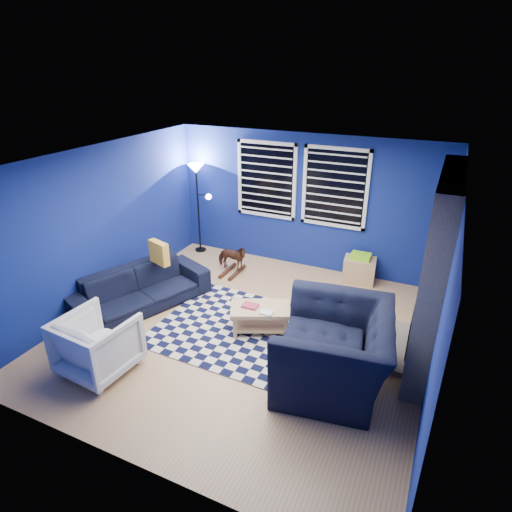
{
  "coord_description": "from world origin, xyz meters",
  "views": [
    {
      "loc": [
        2.34,
        -4.69,
        3.63
      ],
      "look_at": [
        0.04,
        0.3,
        1.1
      ],
      "focal_mm": 30.0,
      "sensor_mm": 36.0,
      "label": 1
    }
  ],
  "objects_px": {
    "rocking_horse": "(232,258)",
    "cabinet": "(359,269)",
    "armchair_bent": "(98,344)",
    "floor_lamp": "(197,181)",
    "sofa": "(140,289)",
    "coffee_table": "(260,314)",
    "armchair_big": "(334,349)",
    "tv": "(449,223)"
  },
  "relations": [
    {
      "from": "rocking_horse",
      "to": "cabinet",
      "type": "relative_size",
      "value": 1.01
    },
    {
      "from": "cabinet",
      "to": "armchair_bent",
      "type": "bearing_deg",
      "value": -129.67
    },
    {
      "from": "floor_lamp",
      "to": "rocking_horse",
      "type": "bearing_deg",
      "value": -31.37
    },
    {
      "from": "armchair_bent",
      "to": "cabinet",
      "type": "bearing_deg",
      "value": -118.46
    },
    {
      "from": "sofa",
      "to": "coffee_table",
      "type": "xyz_separation_m",
      "value": [
        2.03,
        0.15,
        -0.02
      ]
    },
    {
      "from": "sofa",
      "to": "armchair_big",
      "type": "relative_size",
      "value": 1.46
    },
    {
      "from": "sofa",
      "to": "floor_lamp",
      "type": "relative_size",
      "value": 1.2
    },
    {
      "from": "sofa",
      "to": "rocking_horse",
      "type": "height_order",
      "value": "sofa"
    },
    {
      "from": "rocking_horse",
      "to": "coffee_table",
      "type": "distance_m",
      "value": 1.95
    },
    {
      "from": "armchair_big",
      "to": "armchair_bent",
      "type": "relative_size",
      "value": 1.73
    },
    {
      "from": "sofa",
      "to": "floor_lamp",
      "type": "xyz_separation_m",
      "value": [
        -0.29,
        2.3,
        1.16
      ]
    },
    {
      "from": "armchair_bent",
      "to": "armchair_big",
      "type": "bearing_deg",
      "value": -155.05
    },
    {
      "from": "sofa",
      "to": "armchair_bent",
      "type": "bearing_deg",
      "value": -138.19
    },
    {
      "from": "armchair_big",
      "to": "rocking_horse",
      "type": "relative_size",
      "value": 2.55
    },
    {
      "from": "rocking_horse",
      "to": "tv",
      "type": "bearing_deg",
      "value": -89.49
    },
    {
      "from": "tv",
      "to": "rocking_horse",
      "type": "xyz_separation_m",
      "value": [
        -3.5,
        -0.41,
        -1.08
      ]
    },
    {
      "from": "armchair_big",
      "to": "cabinet",
      "type": "relative_size",
      "value": 2.56
    },
    {
      "from": "coffee_table",
      "to": "cabinet",
      "type": "relative_size",
      "value": 1.68
    },
    {
      "from": "cabinet",
      "to": "coffee_table",
      "type": "bearing_deg",
      "value": -120.65
    },
    {
      "from": "sofa",
      "to": "coffee_table",
      "type": "relative_size",
      "value": 2.22
    },
    {
      "from": "sofa",
      "to": "armchair_big",
      "type": "height_order",
      "value": "armchair_big"
    },
    {
      "from": "tv",
      "to": "floor_lamp",
      "type": "distance_m",
      "value": 4.58
    },
    {
      "from": "tv",
      "to": "coffee_table",
      "type": "distance_m",
      "value": 3.15
    },
    {
      "from": "armchair_bent",
      "to": "rocking_horse",
      "type": "distance_m",
      "value": 3.13
    },
    {
      "from": "rocking_horse",
      "to": "sofa",
      "type": "bearing_deg",
      "value": 148.44
    },
    {
      "from": "armchair_bent",
      "to": "floor_lamp",
      "type": "bearing_deg",
      "value": -73.11
    },
    {
      "from": "armchair_bent",
      "to": "coffee_table",
      "type": "bearing_deg",
      "value": -128.09
    },
    {
      "from": "cabinet",
      "to": "floor_lamp",
      "type": "distance_m",
      "value": 3.51
    },
    {
      "from": "coffee_table",
      "to": "cabinet",
      "type": "height_order",
      "value": "cabinet"
    },
    {
      "from": "tv",
      "to": "rocking_horse",
      "type": "bearing_deg",
      "value": -173.36
    },
    {
      "from": "tv",
      "to": "cabinet",
      "type": "relative_size",
      "value": 1.72
    },
    {
      "from": "tv",
      "to": "armchair_big",
      "type": "xyz_separation_m",
      "value": [
        -1.0,
        -2.51,
        -0.92
      ]
    },
    {
      "from": "armchair_big",
      "to": "cabinet",
      "type": "height_order",
      "value": "armchair_big"
    },
    {
      "from": "armchair_bent",
      "to": "rocking_horse",
      "type": "height_order",
      "value": "armchair_bent"
    },
    {
      "from": "armchair_big",
      "to": "armchair_bent",
      "type": "height_order",
      "value": "armchair_big"
    },
    {
      "from": "armchair_big",
      "to": "cabinet",
      "type": "distance_m",
      "value": 2.79
    },
    {
      "from": "tv",
      "to": "cabinet",
      "type": "distance_m",
      "value": 1.75
    },
    {
      "from": "armchair_bent",
      "to": "coffee_table",
      "type": "height_order",
      "value": "armchair_bent"
    },
    {
      "from": "armchair_big",
      "to": "rocking_horse",
      "type": "distance_m",
      "value": 3.27
    },
    {
      "from": "tv",
      "to": "coffee_table",
      "type": "xyz_separation_m",
      "value": [
        -2.25,
        -1.9,
        -1.1
      ]
    },
    {
      "from": "rocking_horse",
      "to": "cabinet",
      "type": "bearing_deg",
      "value": -79.57
    },
    {
      "from": "coffee_table",
      "to": "floor_lamp",
      "type": "height_order",
      "value": "floor_lamp"
    }
  ]
}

